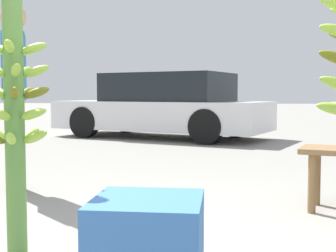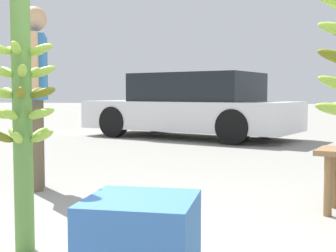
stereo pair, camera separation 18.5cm
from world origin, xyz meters
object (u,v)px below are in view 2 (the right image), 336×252
(banana_stalk_left, at_px, (22,111))
(vendor_person, at_px, (36,81))
(parked_car, at_px, (192,107))
(produce_crate, at_px, (141,251))

(banana_stalk_left, distance_m, vendor_person, 1.78)
(parked_car, bearing_deg, vendor_person, -165.71)
(banana_stalk_left, xyz_separation_m, produce_crate, (0.82, -0.52, -0.57))
(banana_stalk_left, relative_size, parked_car, 0.32)
(vendor_person, bearing_deg, parked_car, 150.97)
(vendor_person, height_order, parked_car, vendor_person)
(vendor_person, bearing_deg, banana_stalk_left, 2.73)
(banana_stalk_left, xyz_separation_m, vendor_person, (-0.74, 1.61, 0.21))
(parked_car, relative_size, produce_crate, 10.16)
(parked_car, bearing_deg, banana_stalk_left, -158.00)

